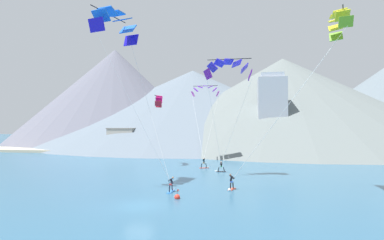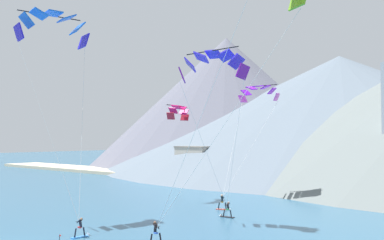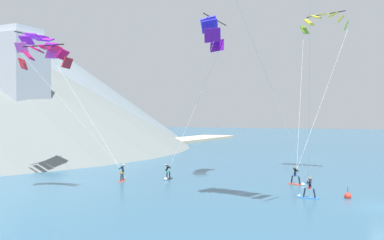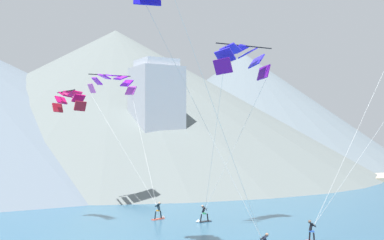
# 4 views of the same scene
# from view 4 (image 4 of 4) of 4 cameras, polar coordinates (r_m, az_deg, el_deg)

# --- Properties ---
(kitesurfer_near_lead) EXTENTS (0.90, 1.78, 1.79)m
(kitesurfer_near_lead) POSITION_cam_4_polar(r_m,az_deg,el_deg) (42.49, 12.75, -11.95)
(kitesurfer_near_lead) COLOR #E54C33
(kitesurfer_near_lead) RESTS_ON ground
(kitesurfer_near_trail) EXTENTS (1.78, 0.71, 1.64)m
(kitesurfer_near_trail) POSITION_cam_4_polar(r_m,az_deg,el_deg) (51.37, 1.10, -10.32)
(kitesurfer_near_trail) COLOR black
(kitesurfer_near_trail) RESTS_ON ground
(kitesurfer_mid_center) EXTENTS (1.77, 1.01, 1.80)m
(kitesurfer_mid_center) POSITION_cam_4_polar(r_m,az_deg,el_deg) (53.20, -3.47, -9.92)
(kitesurfer_mid_center) COLOR #E54C33
(kitesurfer_mid_center) RESTS_ON ground
(parafoil_kite_near_trail) EXTENTS (6.72, 6.09, 15.06)m
(parafoil_kite_near_trail) POSITION_cam_4_polar(r_m,az_deg,el_deg) (48.60, 5.26, 6.53)
(parafoil_kite_near_trail) COLOR #5D1190
(parafoil_kite_mid_center) EXTENTS (5.67, 10.96, 13.88)m
(parafoil_kite_mid_center) POSITION_cam_4_polar(r_m,az_deg,el_deg) (61.55, -8.50, 3.99)
(parafoil_kite_mid_center) COLOR #CA48C1
(parafoil_kite_distant_high_outer) EXTENTS (2.19, 4.58, 1.98)m
(parafoil_kite_distant_high_outer) POSITION_cam_4_polar(r_m,az_deg,el_deg) (51.45, -12.94, 2.24)
(parafoil_kite_distant_high_outer) COLOR #AD1B2B
(shoreline_strip) EXTENTS (180.00, 10.00, 0.70)m
(shoreline_strip) POSITION_cam_4_polar(r_m,az_deg,el_deg) (75.83, -13.45, -7.61)
(shoreline_strip) COLOR beige
(shoreline_strip) RESTS_ON ground
(shore_building_quay_east) EXTENTS (7.50, 5.05, 6.51)m
(shore_building_quay_east) POSITION_cam_4_polar(r_m,az_deg,el_deg) (94.04, 5.63, -4.74)
(shore_building_quay_east) COLOR beige
(shore_building_quay_east) RESTS_ON ground
(shore_building_quay_west) EXTENTS (9.01, 4.59, 5.11)m
(shore_building_quay_west) POSITION_cam_4_polar(r_m,az_deg,el_deg) (81.63, -10.49, -5.65)
(shore_building_quay_west) COLOR #B7AD9E
(shore_building_quay_west) RESTS_ON ground
(highrise_tower) EXTENTS (7.00, 7.00, 20.34)m
(highrise_tower) POSITION_cam_4_polar(r_m,az_deg,el_deg) (84.60, -3.83, -0.54)
(highrise_tower) COLOR #A8ADB7
(highrise_tower) RESTS_ON ground
(mountain_peak_west_ridge) EXTENTS (87.58, 87.58, 31.26)m
(mountain_peak_west_ridge) POSITION_cam_4_polar(r_m,az_deg,el_deg) (148.26, 5.58, 1.10)
(mountain_peak_west_ridge) COLOR slate
(mountain_peak_west_ridge) RESTS_ON ground
(mountain_peak_east_shoulder) EXTENTS (114.01, 114.01, 32.18)m
(mountain_peak_east_shoulder) POSITION_cam_4_polar(r_m,az_deg,el_deg) (121.39, -8.19, 1.98)
(mountain_peak_east_shoulder) COLOR slate
(mountain_peak_east_shoulder) RESTS_ON ground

